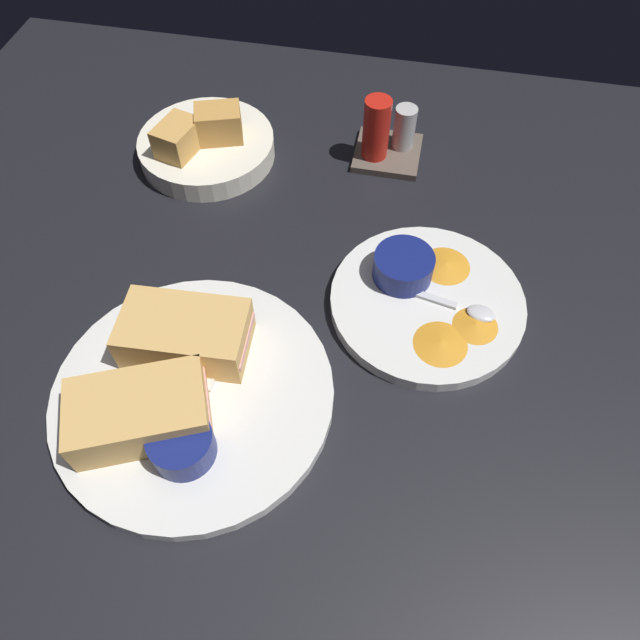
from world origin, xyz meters
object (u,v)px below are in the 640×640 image
at_px(sandwich_half_far, 139,412).
at_px(plate_sandwich_main, 194,395).
at_px(condiment_caddy, 386,137).
at_px(sandwich_half_near, 185,334).
at_px(plate_chips_companion, 427,303).
at_px(bread_basket_rear, 206,144).
at_px(ramekin_light_gravy, 403,266).
at_px(ramekin_dark_sauce, 182,444).
at_px(spoon_by_dark_ramekin, 202,403).
at_px(spoon_by_gravy_ramekin, 470,310).

bearing_deg(sandwich_half_far, plate_sandwich_main, 51.51).
bearing_deg(sandwich_half_far, condiment_caddy, 69.07).
distance_m(sandwich_half_near, plate_chips_companion, 0.27).
xyz_separation_m(plate_sandwich_main, plate_chips_companion, (0.22, 0.17, 0.00)).
height_order(plate_sandwich_main, sandwich_half_far, sandwich_half_far).
bearing_deg(bread_basket_rear, sandwich_half_far, -80.61).
bearing_deg(plate_sandwich_main, ramekin_light_gravy, 45.39).
bearing_deg(plate_chips_companion, condiment_caddy, 108.54).
relative_size(plate_sandwich_main, bread_basket_rear, 1.55).
distance_m(sandwich_half_near, sandwich_half_far, 0.10).
relative_size(ramekin_dark_sauce, plate_chips_companion, 0.28).
height_order(sandwich_half_near, ramekin_light_gravy, sandwich_half_near).
relative_size(sandwich_half_near, ramekin_dark_sauce, 2.20).
relative_size(ramekin_dark_sauce, bread_basket_rear, 0.33).
bearing_deg(bread_basket_rear, spoon_by_dark_ramekin, -72.82).
height_order(sandwich_half_near, plate_chips_companion, sandwich_half_near).
relative_size(sandwich_half_near, spoon_by_dark_ramekin, 1.38).
bearing_deg(sandwich_half_far, plate_chips_companion, 38.95).
xyz_separation_m(plate_sandwich_main, ramekin_light_gravy, (0.19, 0.19, 0.03)).
bearing_deg(spoon_by_gravy_ramekin, condiment_caddy, 116.74).
height_order(sandwich_half_far, ramekin_light_gravy, sandwich_half_far).
xyz_separation_m(plate_sandwich_main, sandwich_half_far, (-0.03, -0.04, 0.03)).
bearing_deg(sandwich_half_near, condiment_caddy, 66.12).
distance_m(spoon_by_dark_ramekin, plate_chips_companion, 0.28).
bearing_deg(spoon_by_gravy_ramekin, ramekin_light_gravy, 155.06).
height_order(sandwich_half_near, bread_basket_rear, bread_basket_rear).
relative_size(sandwich_half_far, ramekin_dark_sauce, 2.41).
distance_m(spoon_by_dark_ramekin, condiment_caddy, 0.45).
height_order(plate_chips_companion, ramekin_light_gravy, ramekin_light_gravy).
distance_m(plate_chips_companion, condiment_caddy, 0.26).
bearing_deg(sandwich_half_far, spoon_by_gravy_ramekin, 33.17).
distance_m(ramekin_dark_sauce, condiment_caddy, 0.50).
xyz_separation_m(sandwich_half_far, spoon_by_dark_ramekin, (0.05, 0.03, -0.02)).
bearing_deg(plate_sandwich_main, ramekin_dark_sauce, -77.49).
xyz_separation_m(plate_sandwich_main, spoon_by_gravy_ramekin, (0.27, 0.16, 0.01)).
xyz_separation_m(sandwich_half_near, spoon_by_dark_ramekin, (0.04, -0.06, -0.02)).
height_order(ramekin_light_gravy, spoon_by_gravy_ramekin, ramekin_light_gravy).
height_order(sandwich_half_far, bread_basket_rear, bread_basket_rear).
bearing_deg(sandwich_half_far, ramekin_dark_sauce, -23.01).
distance_m(ramekin_dark_sauce, bread_basket_rear, 0.45).
relative_size(bread_basket_rear, condiment_caddy, 1.97).
xyz_separation_m(sandwich_half_far, spoon_by_gravy_ramekin, (0.31, 0.20, -0.02)).
relative_size(sandwich_half_far, ramekin_light_gravy, 2.15).
bearing_deg(sandwich_half_near, ramekin_dark_sauce, -73.37).
distance_m(plate_sandwich_main, sandwich_half_far, 0.06).
height_order(sandwich_half_far, plate_chips_companion, sandwich_half_far).
xyz_separation_m(plate_sandwich_main, ramekin_dark_sauce, (0.01, -0.06, 0.03)).
distance_m(plate_chips_companion, ramekin_light_gravy, 0.05).
distance_m(ramekin_dark_sauce, ramekin_light_gravy, 0.31).
height_order(spoon_by_dark_ramekin, condiment_caddy, condiment_caddy).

